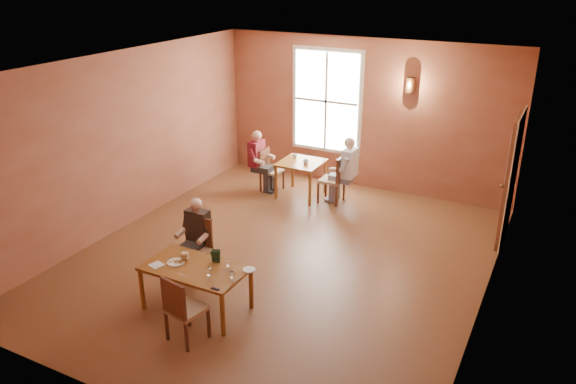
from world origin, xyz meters
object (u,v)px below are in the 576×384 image
at_px(chair_empty, 186,308).
at_px(chair_diner_white, 332,179).
at_px(second_table, 301,179).
at_px(diner_maroon, 271,162).
at_px(main_table, 197,288).
at_px(chair_diner_main, 194,250).
at_px(diner_white, 333,171).
at_px(diner_main, 192,244).
at_px(chair_diner_maroon, 272,170).

relative_size(chair_empty, chair_diner_white, 0.94).
distance_m(second_table, diner_maroon, 0.72).
xyz_separation_m(main_table, diner_maroon, (-1.17, 4.16, 0.28)).
height_order(chair_diner_main, diner_white, diner_white).
height_order(diner_white, diner_maroon, diner_white).
height_order(chair_diner_main, diner_maroon, diner_maroon).
distance_m(main_table, diner_main, 0.83).
relative_size(chair_diner_main, diner_white, 0.71).
distance_m(diner_main, diner_maroon, 3.60).
xyz_separation_m(chair_empty, diner_white, (-0.10, 4.75, 0.19)).
bearing_deg(main_table, diner_white, 87.45).
distance_m(chair_diner_main, chair_diner_maroon, 3.57).
bearing_deg(diner_maroon, diner_white, 90.00).
bearing_deg(main_table, chair_diner_white, 87.86).
xyz_separation_m(chair_diner_main, chair_diner_white, (0.66, 3.51, 0.02)).
distance_m(chair_diner_white, chair_diner_maroon, 1.30).
bearing_deg(chair_diner_white, second_table, 90.00).
bearing_deg(diner_white, chair_diner_maroon, 90.00).
relative_size(second_table, chair_diner_maroon, 0.95).
height_order(main_table, diner_main, diner_main).
bearing_deg(chair_diner_main, chair_diner_maroon, -79.59).
height_order(diner_main, second_table, diner_main).
relative_size(chair_empty, second_table, 1.10).
bearing_deg(chair_empty, diner_main, 134.37).
xyz_separation_m(main_table, chair_diner_main, (-0.50, 0.65, 0.13)).
bearing_deg(diner_main, chair_empty, 123.05).
xyz_separation_m(chair_diner_main, chair_empty, (0.79, -1.24, -0.00)).
bearing_deg(diner_white, diner_maroon, 90.00).
bearing_deg(second_table, diner_white, 0.00).
height_order(chair_diner_maroon, diner_maroon, diner_maroon).
distance_m(chair_diner_main, diner_maroon, 3.58).
bearing_deg(chair_diner_maroon, chair_diner_white, 90.00).
distance_m(chair_diner_white, diner_maroon, 1.34).
distance_m(chair_empty, second_table, 4.81).
xyz_separation_m(diner_main, chair_diner_maroon, (-0.64, 3.54, -0.14)).
relative_size(main_table, chair_empty, 1.52).
distance_m(main_table, chair_diner_main, 0.83).
bearing_deg(chair_diner_maroon, chair_diner_main, 10.41).
height_order(diner_main, diner_white, diner_white).
height_order(chair_empty, diner_white, diner_white).
relative_size(chair_diner_maroon, diner_maroon, 0.72).
bearing_deg(chair_diner_maroon, chair_empty, 16.78).
distance_m(chair_diner_white, diner_white, 0.16).
bearing_deg(chair_diner_main, diner_main, 90.00).
relative_size(diner_white, chair_diner_maroon, 1.48).
bearing_deg(chair_diner_maroon, diner_main, 10.32).
bearing_deg(diner_main, second_table, -90.08).
bearing_deg(chair_diner_maroon, main_table, 15.39).
bearing_deg(diner_main, main_table, 128.88).
distance_m(diner_main, diner_white, 3.61).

